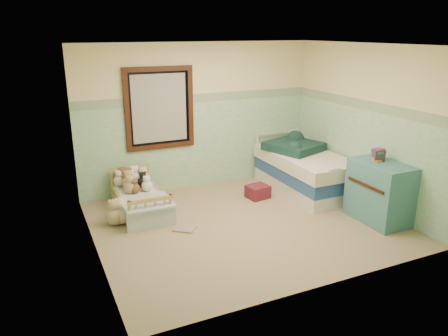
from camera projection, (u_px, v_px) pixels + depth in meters
name	position (u px, v px, depth m)	size (l,w,h in m)	color
floor	(245.00, 224.00, 6.30)	(4.20, 3.60, 0.02)	#9C8A66
ceiling	(248.00, 44.00, 5.54)	(4.20, 3.60, 0.02)	silver
wall_back	(199.00, 117.00, 7.48)	(4.20, 0.04, 2.50)	beige
wall_front	(329.00, 179.00, 4.36)	(4.20, 0.04, 2.50)	beige
wall_left	(88.00, 158.00, 5.09)	(0.04, 3.60, 2.50)	beige
wall_right	(366.00, 126.00, 6.75)	(0.04, 3.60, 2.50)	beige
wainscot_mint	(199.00, 145.00, 7.62)	(4.20, 0.01, 1.50)	#79B083
border_strip	(199.00, 98.00, 7.37)	(4.20, 0.01, 0.15)	#437550
window_frame	(160.00, 109.00, 7.10)	(1.16, 0.06, 1.36)	black
window_blinds	(159.00, 108.00, 7.11)	(0.92, 0.01, 1.12)	#BABAB2
toddler_bed_frame	(141.00, 206.00, 6.68)	(0.65, 1.30, 0.17)	tan
toddler_mattress	(140.00, 198.00, 6.63)	(0.60, 1.25, 0.12)	white
patchwork_quilt	(147.00, 202.00, 6.26)	(0.71, 0.65, 0.03)	#6698C6
plush_bed_brown	(123.00, 179.00, 6.96)	(0.21, 0.21, 0.21)	brown
plush_bed_white	(135.00, 178.00, 7.04)	(0.21, 0.21, 0.21)	white
plush_bed_tan	(129.00, 183.00, 6.79)	(0.21, 0.21, 0.21)	tan
plush_bed_dark	(143.00, 182.00, 6.88)	(0.17, 0.17, 0.17)	black
plush_floor_cream	(121.00, 215.00, 6.25)	(0.27, 0.27, 0.27)	beige
plush_floor_tan	(115.00, 216.00, 6.21)	(0.27, 0.27, 0.27)	tan
twin_bed_frame	(304.00, 184.00, 7.56)	(0.94, 1.88, 0.22)	silver
twin_boxspring	(305.00, 172.00, 7.49)	(0.94, 1.88, 0.22)	navy
twin_mattress	(305.00, 160.00, 7.42)	(0.98, 1.91, 0.22)	white
teal_blanket	(294.00, 146.00, 7.61)	(0.80, 0.84, 0.14)	black
dresser	(380.00, 192.00, 6.27)	(0.55, 0.88, 0.88)	teal
book_stack	(378.00, 155.00, 6.20)	(0.16, 0.13, 0.16)	#503A33
red_pillow	(258.00, 192.00, 7.22)	(0.34, 0.30, 0.21)	#9A203D
floor_book	(185.00, 229.00, 6.09)	(0.29, 0.22, 0.03)	orange
extra_plush_0	(131.00, 181.00, 6.87)	(0.20, 0.20, 0.20)	white
extra_plush_1	(119.00, 181.00, 6.92)	(0.19, 0.19, 0.19)	beige
extra_plush_2	(130.00, 187.00, 6.62)	(0.20, 0.20, 0.20)	tan
extra_plush_3	(143.00, 178.00, 7.02)	(0.20, 0.20, 0.20)	beige
extra_plush_4	(134.00, 188.00, 6.62)	(0.17, 0.17, 0.17)	brown
extra_plush_5	(147.00, 186.00, 6.71)	(0.17, 0.17, 0.17)	white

